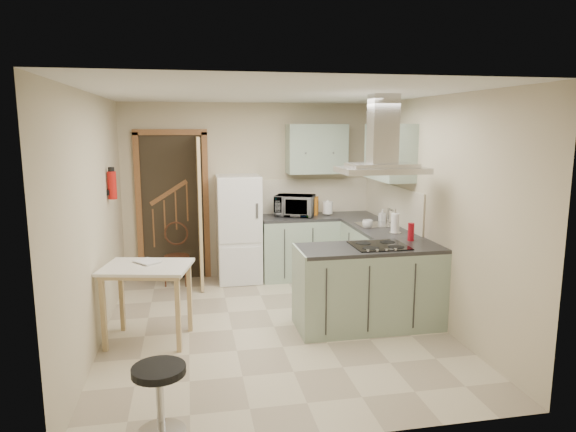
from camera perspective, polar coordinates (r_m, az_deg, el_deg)
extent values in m
plane|color=beige|center=(5.77, -1.57, -12.18)|extent=(4.20, 4.20, 0.00)
plane|color=silver|center=(5.35, -1.70, 13.44)|extent=(4.20, 4.20, 0.00)
plane|color=#C2B597|center=(7.48, -4.26, 2.85)|extent=(3.60, 0.00, 3.60)
plane|color=#C2B597|center=(5.43, -20.71, -0.49)|extent=(0.00, 4.20, 4.20)
plane|color=#C2B597|center=(5.98, 15.64, 0.70)|extent=(0.00, 4.20, 4.20)
cube|color=brown|center=(7.43, -12.67, 1.03)|extent=(1.10, 0.12, 2.10)
cube|color=white|center=(7.25, -5.50, -1.41)|extent=(0.60, 0.60, 1.50)
cube|color=#9EB2A0|center=(7.44, 1.15, -3.43)|extent=(1.08, 0.60, 0.90)
cube|color=#9EB2A0|center=(7.04, 9.04, -4.34)|extent=(0.60, 1.95, 0.90)
cube|color=beige|center=(7.65, 2.92, 2.27)|extent=(1.68, 0.02, 0.50)
cube|color=#9EB2A0|center=(7.43, 3.19, 7.46)|extent=(0.85, 0.35, 0.70)
cube|color=#9EB2A0|center=(6.62, 11.22, 6.97)|extent=(0.35, 0.90, 0.70)
cube|color=#9EB2A0|center=(5.70, 9.03, -7.77)|extent=(1.55, 0.65, 0.90)
cube|color=black|center=(5.61, 10.11, -3.25)|extent=(0.58, 0.50, 0.01)
cube|color=silver|center=(5.49, 10.37, 5.05)|extent=(0.90, 0.55, 0.10)
cube|color=silver|center=(6.78, 9.65, -0.97)|extent=(0.45, 0.40, 0.01)
cylinder|color=#B2140F|center=(6.27, -18.96, 3.25)|extent=(0.10, 0.10, 0.32)
cube|color=#DAAE86|center=(5.47, -15.25, -9.35)|extent=(0.97, 0.80, 0.80)
cube|color=#481F18|center=(7.29, -12.25, -4.44)|extent=(0.40, 0.40, 0.78)
cylinder|color=black|center=(3.98, -14.03, -19.20)|extent=(0.42, 0.42, 0.51)
imported|color=black|center=(7.35, 0.76, 1.17)|extent=(0.64, 0.55, 0.30)
cylinder|color=white|center=(7.45, 4.42, 0.94)|extent=(0.15, 0.15, 0.22)
cube|color=orange|center=(7.48, 3.08, 1.15)|extent=(0.12, 0.18, 0.26)
imported|color=silver|center=(7.05, 10.43, 0.07)|extent=(0.09, 0.09, 0.16)
cylinder|color=white|center=(6.30, 11.82, -0.76)|extent=(0.13, 0.13, 0.25)
imported|color=silver|center=(6.56, 8.84, -0.89)|extent=(0.16, 0.16, 0.10)
cylinder|color=red|center=(5.93, 13.50, -1.73)|extent=(0.09, 0.09, 0.20)
imported|color=#A33641|center=(5.40, -16.21, -4.62)|extent=(0.31, 0.32, 0.11)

